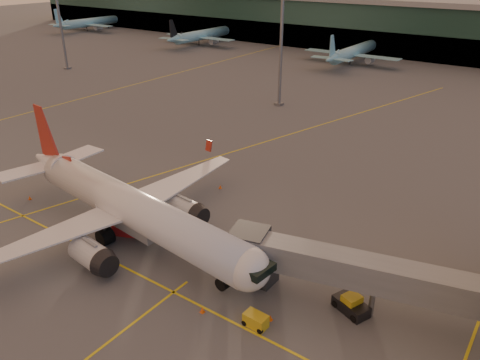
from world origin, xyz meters
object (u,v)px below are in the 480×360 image
Objects in this scene: catering_truck at (125,214)px; gpu_cart at (256,321)px; pushback_tug at (351,305)px; main_airplane at (128,207)px.

catering_truck is 21.64m from gpu_cart.
pushback_tug reaches higher than gpu_cart.
catering_truck is 2.78× the size of gpu_cart.
gpu_cart is 8.99m from pushback_tug.
catering_truck is at bearing 170.69° from gpu_cart.
catering_truck is at bearing -153.02° from pushback_tug.
main_airplane reaches higher than gpu_cart.
catering_truck reaches higher than gpu_cart.
catering_truck is 1.62× the size of pushback_tug.
main_airplane is 20.45m from gpu_cart.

